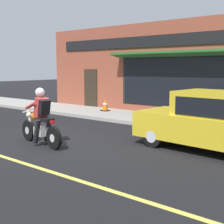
# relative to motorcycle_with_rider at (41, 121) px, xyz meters

# --- Properties ---
(ground_plane) EXTENTS (80.00, 80.00, 0.00)m
(ground_plane) POSITION_rel_motorcycle_with_rider_xyz_m (0.43, -0.09, -0.68)
(ground_plane) COLOR black
(sidewalk_curb) EXTENTS (2.60, 22.00, 0.14)m
(sidewalk_curb) POSITION_rel_motorcycle_with_rider_xyz_m (5.43, 2.91, -0.61)
(sidewalk_curb) COLOR #9E9B93
(sidewalk_curb) RESTS_ON ground
(storefront_building) EXTENTS (1.25, 11.94, 4.20)m
(storefront_building) POSITION_rel_motorcycle_with_rider_xyz_m (6.96, 0.94, 1.43)
(storefront_building) COLOR brown
(storefront_building) RESTS_ON ground
(motorcycle_with_rider) EXTENTS (0.64, 2.01, 1.62)m
(motorcycle_with_rider) POSITION_rel_motorcycle_with_rider_xyz_m (0.00, 0.00, 0.00)
(motorcycle_with_rider) COLOR black
(motorcycle_with_rider) RESTS_ON ground
(car_hatchback) EXTENTS (1.91, 3.89, 1.57)m
(car_hatchback) POSITION_rel_motorcycle_with_rider_xyz_m (2.40, -3.91, 0.09)
(car_hatchback) COLOR black
(car_hatchback) RESTS_ON ground
(traffic_cone) EXTENTS (0.36, 0.36, 0.60)m
(traffic_cone) POSITION_rel_motorcycle_with_rider_xyz_m (5.78, 2.49, -0.25)
(traffic_cone) COLOR black
(traffic_cone) RESTS_ON sidewalk_curb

